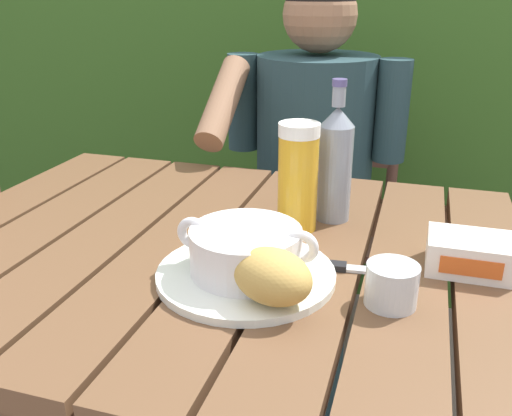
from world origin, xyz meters
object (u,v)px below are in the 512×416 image
at_px(soup_bowl, 246,249).
at_px(beer_bottle, 335,162).
at_px(butter_tub, 469,254).
at_px(beer_glass, 298,177).
at_px(serving_plate, 246,274).
at_px(bread_roll, 272,276).
at_px(chair_near_diner, 321,215).
at_px(person_eating, 310,163).
at_px(water_glass_small, 392,285).
at_px(table_knife, 345,267).

relative_size(soup_bowl, beer_bottle, 0.84).
bearing_deg(butter_tub, beer_glass, 164.75).
bearing_deg(beer_bottle, serving_plate, -107.96).
bearing_deg(beer_glass, bread_roll, -83.99).
distance_m(chair_near_diner, butter_tub, 0.94).
distance_m(person_eating, beer_bottle, 0.52).
relative_size(beer_glass, beer_bottle, 0.74).
distance_m(chair_near_diner, water_glass_small, 1.03).
distance_m(serving_plate, bread_roll, 0.10).
bearing_deg(bread_roll, butter_tub, 36.67).
height_order(chair_near_diner, bread_roll, chair_near_diner).
height_order(beer_glass, butter_tub, beer_glass).
bearing_deg(bread_roll, soup_bowl, 130.60).
bearing_deg(chair_near_diner, soup_bowl, -86.83).
height_order(butter_tub, table_knife, butter_tub).
distance_m(person_eating, serving_plate, 0.74).
height_order(chair_near_diner, water_glass_small, chair_near_diner).
xyz_separation_m(bread_roll, water_glass_small, (0.15, 0.06, -0.02)).
bearing_deg(person_eating, water_glass_small, -70.65).
xyz_separation_m(chair_near_diner, beer_bottle, (0.14, -0.67, 0.39)).
distance_m(serving_plate, soup_bowl, 0.04).
bearing_deg(table_knife, bread_roll, -119.98).
bearing_deg(chair_near_diner, beer_bottle, -78.63).
height_order(person_eating, soup_bowl, person_eating).
bearing_deg(beer_glass, chair_near_diner, 96.37).
distance_m(serving_plate, butter_tub, 0.34).
height_order(serving_plate, butter_tub, butter_tub).
xyz_separation_m(person_eating, water_glass_small, (0.26, -0.75, 0.08)).
xyz_separation_m(beer_glass, water_glass_small, (0.18, -0.21, -0.07)).
relative_size(soup_bowl, bread_roll, 1.53).
bearing_deg(butter_tub, person_eating, 120.83).
relative_size(chair_near_diner, table_knife, 6.42).
bearing_deg(butter_tub, bread_roll, -143.33).
xyz_separation_m(person_eating, serving_plate, (0.05, -0.74, 0.06)).
height_order(beer_glass, water_glass_small, beer_glass).
xyz_separation_m(serving_plate, table_knife, (0.14, 0.07, -0.00)).
bearing_deg(beer_bottle, chair_near_diner, 101.37).
bearing_deg(soup_bowl, table_knife, 25.83).
relative_size(beer_bottle, water_glass_small, 3.60).
xyz_separation_m(person_eating, table_knife, (0.19, -0.67, 0.05)).
relative_size(water_glass_small, table_knife, 0.49).
height_order(person_eating, beer_glass, person_eating).
relative_size(serving_plate, beer_glass, 1.39).
xyz_separation_m(serving_plate, bread_roll, (0.06, -0.07, 0.04)).
distance_m(beer_bottle, butter_tub, 0.28).
height_order(chair_near_diner, person_eating, person_eating).
height_order(chair_near_diner, butter_tub, chair_near_diner).
xyz_separation_m(serving_plate, beer_glass, (0.03, 0.20, 0.09)).
xyz_separation_m(soup_bowl, beer_bottle, (0.08, 0.26, 0.06)).
bearing_deg(soup_bowl, person_eating, 94.25).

